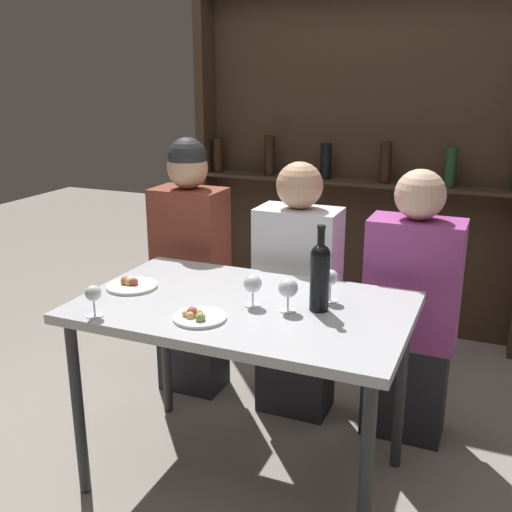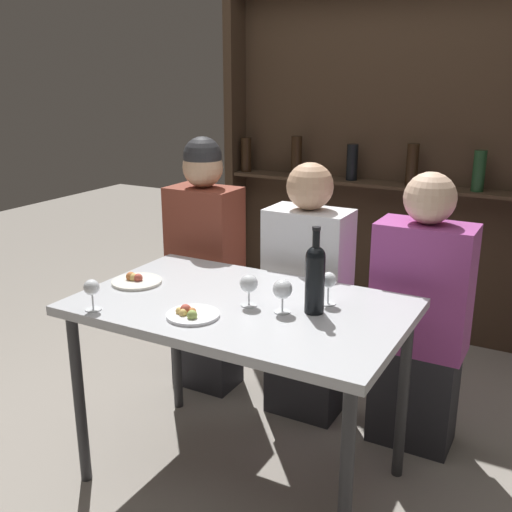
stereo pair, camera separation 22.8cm
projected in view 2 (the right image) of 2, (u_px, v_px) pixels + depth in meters
ground_plane at (243, 476)px, 2.45m from camera, size 10.00×10.00×0.00m
dining_table at (241, 320)px, 2.25m from camera, size 1.22×0.76×0.76m
wine_rack_wall at (385, 145)px, 3.54m from camera, size 2.06×0.21×2.33m
wine_bottle at (315, 276)px, 2.10m from camera, size 0.07×0.07×0.31m
wine_glass_0 at (92, 289)px, 2.14m from camera, size 0.06×0.06×0.11m
wine_glass_1 at (249, 285)px, 2.17m from camera, size 0.07×0.07×0.12m
wine_glass_2 at (283, 290)px, 2.11m from camera, size 0.07×0.07×0.12m
wine_glass_3 at (329, 282)px, 2.19m from camera, size 0.06×0.06×0.12m
food_plate_0 at (191, 314)px, 2.09m from camera, size 0.19×0.19×0.04m
food_plate_1 at (136, 281)px, 2.43m from camera, size 0.20×0.20×0.04m
seated_person_left at (205, 269)px, 3.01m from camera, size 0.34×0.22×1.30m
seated_person_center at (307, 300)px, 2.77m from camera, size 0.37×0.22×1.21m
seated_person_right at (419, 322)px, 2.53m from camera, size 0.39×0.22×1.21m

